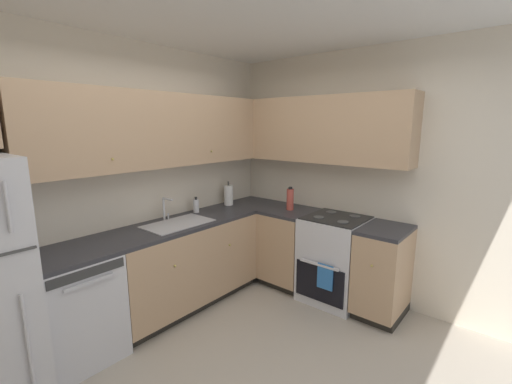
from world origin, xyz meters
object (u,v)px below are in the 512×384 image
object	(u,v)px
oven_range	(335,258)
oil_bottle	(290,199)
paper_towel_roll	(228,195)
dishwasher	(76,308)
soap_bottle	(196,206)

from	to	relation	value
oven_range	oil_bottle	distance (m)	0.82
oven_range	paper_towel_roll	bearing A→B (deg)	102.88
dishwasher	oil_bottle	size ratio (longest dim) A/B	3.26
oil_bottle	paper_towel_roll	bearing A→B (deg)	111.20
soap_bottle	oil_bottle	size ratio (longest dim) A/B	0.66
soap_bottle	oil_bottle	bearing A→B (deg)	-43.62
oven_range	oil_bottle	size ratio (longest dim) A/B	3.95
oven_range	soap_bottle	world-z (taller)	soap_bottle
oven_range	soap_bottle	bearing A→B (deg)	121.03
dishwasher	oven_range	distance (m)	2.51
paper_towel_roll	oil_bottle	size ratio (longest dim) A/B	1.12
oven_range	paper_towel_roll	world-z (taller)	paper_towel_roll
dishwasher	oven_range	bearing A→B (deg)	-27.26
soap_bottle	oven_range	bearing A→B (deg)	-58.97
dishwasher	paper_towel_roll	world-z (taller)	paper_towel_roll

